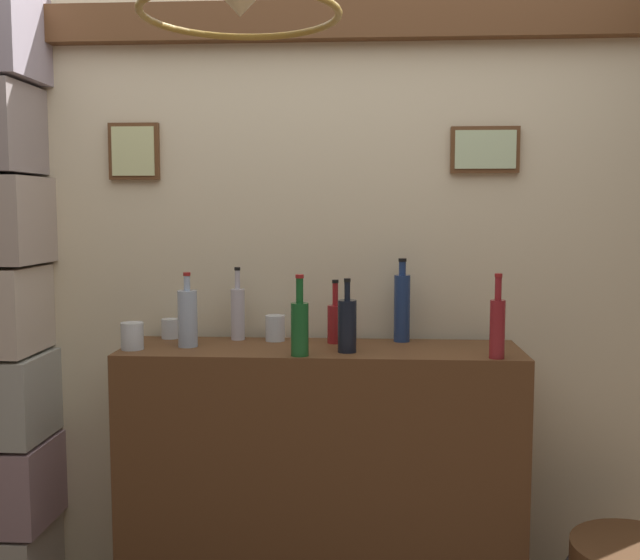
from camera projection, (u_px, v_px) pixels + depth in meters
name	position (u px, v px, depth m)	size (l,w,h in m)	color
panelled_rear_partition	(325.00, 281.00, 2.90)	(3.37, 0.15, 2.42)	beige
bar_shelf_unit	(321.00, 490.00, 2.70)	(1.44, 0.39, 1.07)	brown
liquor_bottle_mezcal	(497.00, 326.00, 2.45)	(0.05, 0.05, 0.29)	maroon
liquor_bottle_port	(335.00, 322.00, 2.73)	(0.06, 0.06, 0.24)	maroon
liquor_bottle_scotch	(238.00, 312.00, 2.80)	(0.05, 0.05, 0.28)	silver
liquor_bottle_rye	(300.00, 326.00, 2.49)	(0.06, 0.06, 0.28)	#1A5926
liquor_bottle_vermouth	(347.00, 325.00, 2.55)	(0.07, 0.07, 0.26)	black
liquor_bottle_tequila	(402.00, 306.00, 2.76)	(0.06, 0.06, 0.31)	navy
liquor_bottle_amaro	(188.00, 317.00, 2.66)	(0.07, 0.07, 0.27)	#A7B8D1
glass_tumbler_rocks	(275.00, 328.00, 2.78)	(0.07, 0.07, 0.10)	silver
glass_tumbler_highball	(170.00, 329.00, 2.84)	(0.07, 0.07, 0.08)	silver
glass_tumbler_shot	(132.00, 336.00, 2.61)	(0.08, 0.08, 0.10)	silver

